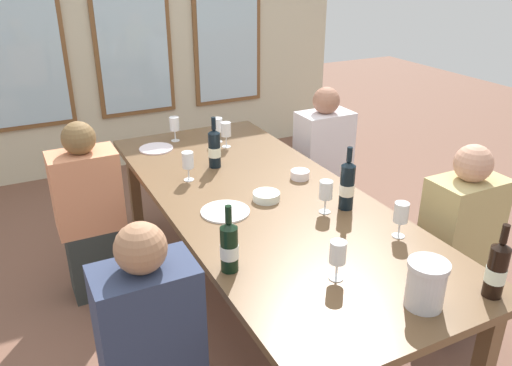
# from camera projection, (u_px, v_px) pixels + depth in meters

# --- Properties ---
(ground_plane) EXTENTS (12.00, 12.00, 0.00)m
(ground_plane) POSITION_uv_depth(u_px,v_px,m) (262.00, 307.00, 3.11)
(ground_plane) COLOR brown
(back_wall_with_windows) EXTENTS (4.26, 0.10, 2.90)m
(back_wall_with_windows) POSITION_uv_depth(u_px,v_px,m) (129.00, 13.00, 4.67)
(back_wall_with_windows) COLOR beige
(back_wall_with_windows) RESTS_ON ground
(dining_table) EXTENTS (1.06, 2.56, 0.74)m
(dining_table) POSITION_uv_depth(u_px,v_px,m) (263.00, 207.00, 2.83)
(dining_table) COLOR brown
(dining_table) RESTS_ON ground
(white_plate_0) EXTENTS (0.25, 0.25, 0.01)m
(white_plate_0) POSITION_uv_depth(u_px,v_px,m) (225.00, 211.00, 2.64)
(white_plate_0) COLOR white
(white_plate_0) RESTS_ON dining_table
(white_plate_1) EXTENTS (0.23, 0.23, 0.01)m
(white_plate_1) POSITION_uv_depth(u_px,v_px,m) (156.00, 149.00, 3.48)
(white_plate_1) COLOR white
(white_plate_1) RESTS_ON dining_table
(metal_pitcher) EXTENTS (0.16, 0.16, 0.19)m
(metal_pitcher) POSITION_uv_depth(u_px,v_px,m) (426.00, 284.00, 1.92)
(metal_pitcher) COLOR silver
(metal_pitcher) RESTS_ON dining_table
(wine_bottle_0) EXTENTS (0.08, 0.08, 0.34)m
(wine_bottle_0) POSITION_uv_depth(u_px,v_px,m) (347.00, 185.00, 2.64)
(wine_bottle_0) COLOR black
(wine_bottle_0) RESTS_ON dining_table
(wine_bottle_1) EXTENTS (0.08, 0.08, 0.32)m
(wine_bottle_1) POSITION_uv_depth(u_px,v_px,m) (214.00, 148.00, 3.15)
(wine_bottle_1) COLOR black
(wine_bottle_1) RESTS_ON dining_table
(wine_bottle_2) EXTENTS (0.08, 0.08, 0.30)m
(wine_bottle_2) POSITION_uv_depth(u_px,v_px,m) (229.00, 247.00, 2.13)
(wine_bottle_2) COLOR black
(wine_bottle_2) RESTS_ON dining_table
(wine_bottle_3) EXTENTS (0.08, 0.08, 0.31)m
(wine_bottle_3) POSITION_uv_depth(u_px,v_px,m) (497.00, 269.00, 1.96)
(wine_bottle_3) COLOR black
(wine_bottle_3) RESTS_ON dining_table
(tasting_bowl_0) EXTENTS (0.11, 0.11, 0.05)m
(tasting_bowl_0) POSITION_uv_depth(u_px,v_px,m) (300.00, 175.00, 3.03)
(tasting_bowl_0) COLOR white
(tasting_bowl_0) RESTS_ON dining_table
(tasting_bowl_1) EXTENTS (0.15, 0.15, 0.04)m
(tasting_bowl_1) POSITION_uv_depth(u_px,v_px,m) (266.00, 196.00, 2.77)
(tasting_bowl_1) COLOR white
(tasting_bowl_1) RESTS_ON dining_table
(wine_glass_0) EXTENTS (0.07, 0.07, 0.17)m
(wine_glass_0) POSITION_uv_depth(u_px,v_px,m) (338.00, 254.00, 2.07)
(wine_glass_0) COLOR white
(wine_glass_0) RESTS_ON dining_table
(wine_glass_1) EXTENTS (0.07, 0.07, 0.17)m
(wine_glass_1) POSITION_uv_depth(u_px,v_px,m) (218.00, 125.00, 3.56)
(wine_glass_1) COLOR white
(wine_glass_1) RESTS_ON dining_table
(wine_glass_2) EXTENTS (0.07, 0.07, 0.17)m
(wine_glass_2) POSITION_uv_depth(u_px,v_px,m) (401.00, 213.00, 2.38)
(wine_glass_2) COLOR white
(wine_glass_2) RESTS_ON dining_table
(wine_glass_3) EXTENTS (0.07, 0.07, 0.17)m
(wine_glass_3) POSITION_uv_depth(u_px,v_px,m) (226.00, 130.00, 3.48)
(wine_glass_3) COLOR white
(wine_glass_3) RESTS_ON dining_table
(wine_glass_4) EXTENTS (0.07, 0.07, 0.17)m
(wine_glass_4) POSITION_uv_depth(u_px,v_px,m) (326.00, 191.00, 2.60)
(wine_glass_4) COLOR white
(wine_glass_4) RESTS_ON dining_table
(wine_glass_5) EXTENTS (0.07, 0.07, 0.17)m
(wine_glass_5) POSITION_uv_depth(u_px,v_px,m) (174.00, 125.00, 3.59)
(wine_glass_5) COLOR white
(wine_glass_5) RESTS_ON dining_table
(wine_glass_6) EXTENTS (0.07, 0.07, 0.17)m
(wine_glass_6) POSITION_uv_depth(u_px,v_px,m) (188.00, 161.00, 2.97)
(wine_glass_6) COLOR white
(wine_glass_6) RESTS_ON dining_table
(seated_person_0) EXTENTS (0.38, 0.24, 1.11)m
(seated_person_0) POSITION_uv_depth(u_px,v_px,m) (152.00, 356.00, 2.01)
(seated_person_0) COLOR #22383C
(seated_person_0) RESTS_ON ground
(seated_person_1) EXTENTS (0.38, 0.24, 1.11)m
(seated_person_1) POSITION_uv_depth(u_px,v_px,m) (457.00, 249.00, 2.73)
(seated_person_1) COLOR #392F3C
(seated_person_1) RESTS_ON ground
(seated_person_2) EXTENTS (0.38, 0.24, 1.11)m
(seated_person_2) POSITION_uv_depth(u_px,v_px,m) (90.00, 216.00, 3.06)
(seated_person_2) COLOR #2D3230
(seated_person_2) RESTS_ON ground
(seated_person_3) EXTENTS (0.38, 0.24, 1.11)m
(seated_person_3) POSITION_uv_depth(u_px,v_px,m) (323.00, 166.00, 3.77)
(seated_person_3) COLOR #373643
(seated_person_3) RESTS_ON ground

